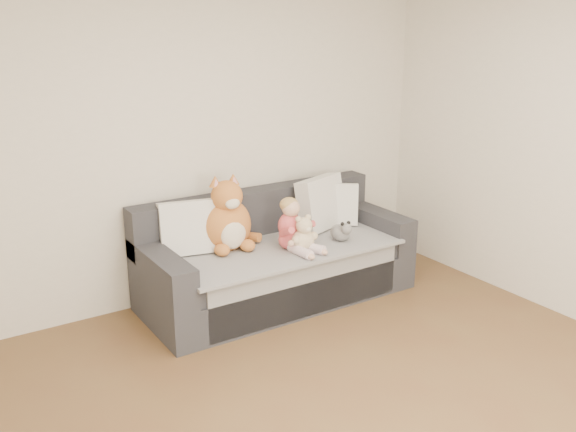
# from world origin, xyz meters

# --- Properties ---
(room_shell) EXTENTS (5.00, 5.00, 5.00)m
(room_shell) POSITION_xyz_m (0.00, 0.42, 1.30)
(room_shell) COLOR brown
(room_shell) RESTS_ON ground
(sofa) EXTENTS (2.20, 0.94, 0.85)m
(sofa) POSITION_xyz_m (0.54, 2.06, 0.31)
(sofa) COLOR #242428
(sofa) RESTS_ON ground
(cushion_left) EXTENTS (0.48, 0.29, 0.43)m
(cushion_left) POSITION_xyz_m (-0.13, 2.23, 0.68)
(cushion_left) COLOR silver
(cushion_left) RESTS_ON sofa
(cushion_right_back) EXTENTS (0.53, 0.37, 0.46)m
(cushion_right_back) POSITION_xyz_m (1.08, 2.17, 0.70)
(cushion_right_back) COLOR silver
(cushion_right_back) RESTS_ON sofa
(cushion_right_front) EXTENTS (0.42, 0.38, 0.37)m
(cushion_right_front) POSITION_xyz_m (1.25, 2.19, 0.65)
(cushion_right_front) COLOR silver
(cushion_right_front) RESTS_ON sofa
(toddler) EXTENTS (0.29, 0.43, 0.42)m
(toddler) POSITION_xyz_m (0.58, 1.86, 0.65)
(toddler) COLOR #BF4348
(toddler) RESTS_ON sofa
(plush_cat) EXTENTS (0.49, 0.42, 0.62)m
(plush_cat) POSITION_xyz_m (0.17, 2.16, 0.70)
(plush_cat) COLOR #B16327
(plush_cat) RESTS_ON sofa
(teddy_bear) EXTENTS (0.24, 0.17, 0.30)m
(teddy_bear) POSITION_xyz_m (0.63, 1.77, 0.59)
(teddy_bear) COLOR tan
(teddy_bear) RESTS_ON sofa
(plush_cow) EXTENTS (0.15, 0.23, 0.18)m
(plush_cow) POSITION_xyz_m (1.02, 1.81, 0.55)
(plush_cow) COLOR white
(plush_cow) RESTS_ON sofa
(sippy_cup) EXTENTS (0.11, 0.08, 0.12)m
(sippy_cup) POSITION_xyz_m (0.59, 1.77, 0.54)
(sippy_cup) COLOR #633289
(sippy_cup) RESTS_ON sofa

